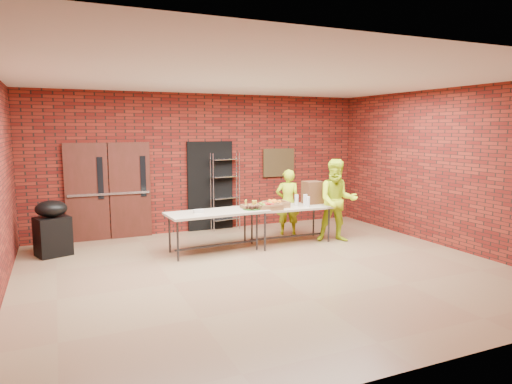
# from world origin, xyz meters

# --- Properties ---
(room) EXTENTS (8.08, 7.08, 3.28)m
(room) POSITION_xyz_m (0.00, 0.00, 1.60)
(room) COLOR #886749
(room) RESTS_ON ground
(double_doors) EXTENTS (1.78, 0.12, 2.10)m
(double_doors) POSITION_xyz_m (-2.20, 3.44, 1.05)
(double_doors) COLOR #471914
(double_doors) RESTS_ON room
(dark_doorway) EXTENTS (1.10, 0.06, 2.10)m
(dark_doorway) POSITION_xyz_m (0.10, 3.46, 1.05)
(dark_doorway) COLOR black
(dark_doorway) RESTS_ON room
(bronze_plaque) EXTENTS (0.85, 0.04, 0.70)m
(bronze_plaque) POSITION_xyz_m (1.90, 3.45, 1.55)
(bronze_plaque) COLOR #3F3219
(bronze_plaque) RESTS_ON room
(wire_rack) EXTENTS (0.70, 0.34, 1.83)m
(wire_rack) POSITION_xyz_m (0.42, 3.32, 0.92)
(wire_rack) COLOR #ABACB2
(wire_rack) RESTS_ON room
(table_left) EXTENTS (2.01, 0.95, 0.80)m
(table_left) POSITION_xyz_m (-0.40, 1.49, 0.74)
(table_left) COLOR #B9A58D
(table_left) RESTS_ON room
(table_right) EXTENTS (1.90, 0.85, 0.77)m
(table_right) POSITION_xyz_m (1.18, 1.60, 0.71)
(table_right) COLOR #B9A58D
(table_right) RESTS_ON room
(basket_bananas) EXTENTS (0.41, 0.32, 0.13)m
(basket_bananas) POSITION_xyz_m (0.36, 1.56, 0.83)
(basket_bananas) COLOR #8D5E39
(basket_bananas) RESTS_ON table_right
(basket_oranges) EXTENTS (0.49, 0.38, 0.15)m
(basket_oranges) POSITION_xyz_m (0.92, 1.62, 0.84)
(basket_oranges) COLOR #8D5E39
(basket_oranges) RESTS_ON table_right
(basket_apples) EXTENTS (0.49, 0.38, 0.15)m
(basket_apples) POSITION_xyz_m (0.67, 1.43, 0.84)
(basket_apples) COLOR #8D5E39
(basket_apples) RESTS_ON table_right
(muffin_tray) EXTENTS (0.36, 0.36, 0.09)m
(muffin_tray) POSITION_xyz_m (0.30, 1.43, 0.84)
(muffin_tray) COLOR #1A5416
(muffin_tray) RESTS_ON table_left
(napkin_box) EXTENTS (0.19, 0.12, 0.06)m
(napkin_box) POSITION_xyz_m (-0.78, 1.48, 0.83)
(napkin_box) COLOR silver
(napkin_box) RESTS_ON table_left
(coffee_dispenser) EXTENTS (0.37, 0.33, 0.49)m
(coffee_dispenser) POSITION_xyz_m (1.86, 1.74, 1.02)
(coffee_dispenser) COLOR brown
(coffee_dispenser) RESTS_ON table_right
(cup_stack_front) EXTENTS (0.09, 0.09, 0.26)m
(cup_stack_front) POSITION_xyz_m (1.52, 1.44, 0.90)
(cup_stack_front) COLOR silver
(cup_stack_front) RESTS_ON table_right
(cup_stack_mid) EXTENTS (0.07, 0.07, 0.22)m
(cup_stack_mid) POSITION_xyz_m (1.56, 1.39, 0.88)
(cup_stack_mid) COLOR silver
(cup_stack_mid) RESTS_ON table_right
(cup_stack_back) EXTENTS (0.08, 0.08, 0.24)m
(cup_stack_back) POSITION_xyz_m (1.40, 1.60, 0.89)
(cup_stack_back) COLOR silver
(cup_stack_back) RESTS_ON table_right
(covered_grill) EXTENTS (0.71, 0.65, 1.06)m
(covered_grill) POSITION_xyz_m (-3.35, 2.50, 0.53)
(covered_grill) COLOR black
(covered_grill) RESTS_ON room
(volunteer_woman) EXTENTS (0.63, 0.52, 1.49)m
(volunteer_woman) POSITION_xyz_m (1.54, 2.27, 0.74)
(volunteer_woman) COLOR #B9D818
(volunteer_woman) RESTS_ON room
(volunteer_man) EXTENTS (1.05, 0.96, 1.76)m
(volunteer_man) POSITION_xyz_m (2.20, 1.27, 0.88)
(volunteer_man) COLOR #B9D818
(volunteer_man) RESTS_ON room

